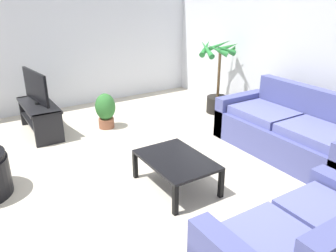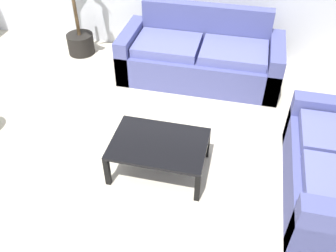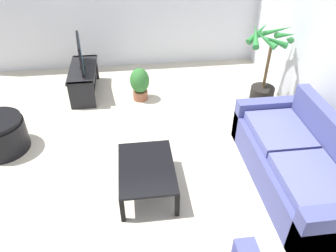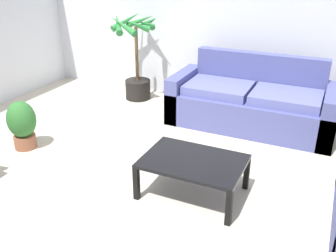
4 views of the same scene
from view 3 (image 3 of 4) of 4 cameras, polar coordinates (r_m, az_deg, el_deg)
ground_plane at (r=4.51m, az=-10.17°, el=-6.05°), size 6.60×6.60×0.00m
couch_main at (r=4.25m, az=21.67°, el=-6.19°), size 2.10×0.90×0.90m
tv_stand at (r=5.97m, az=-14.47°, el=8.29°), size 1.10×0.45×0.48m
tv at (r=5.79m, az=-15.09°, el=12.16°), size 0.85×0.16×0.52m
coffee_table at (r=3.86m, az=-3.76°, el=-7.55°), size 0.93×0.65×0.37m
potted_palm at (r=5.60m, az=16.64°, el=8.97°), size 0.76×0.77×1.32m
potted_plant_small at (r=5.61m, az=-4.95°, el=7.47°), size 0.33×0.33×0.58m
ottoman at (r=5.05m, az=-27.32°, el=-1.37°), size 0.71×0.71×0.49m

